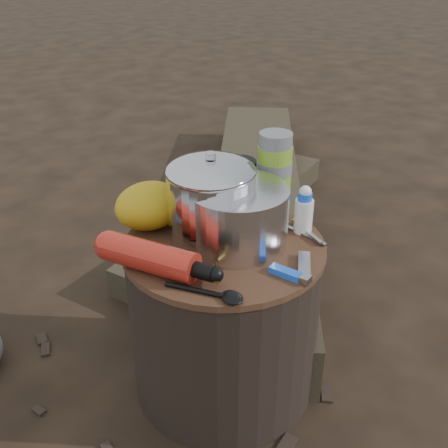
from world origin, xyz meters
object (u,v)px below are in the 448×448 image
stump (224,317)px  travel_mug (239,184)px  log_main (257,198)px  camping_pot (211,199)px  thermos (274,175)px  fuel_bottle (150,257)px

stump → travel_mug: travel_mug is taller
travel_mug → log_main: bearing=52.2°
camping_pot → travel_mug: 0.18m
stump → travel_mug: bearing=48.6°
stump → thermos: 0.37m
stump → log_main: 0.95m
fuel_bottle → log_main: bearing=10.1°
log_main → fuel_bottle: 1.14m
camping_pot → thermos: thermos is taller
camping_pot → log_main: bearing=49.3°
log_main → thermos: (-0.40, -0.66, 0.45)m
camping_pot → thermos: 0.19m
stump → fuel_bottle: size_ratio=1.67×
fuel_bottle → travel_mug: size_ratio=2.23×
log_main → travel_mug: 0.85m
stump → thermos: (0.18, 0.07, 0.32)m
stump → camping_pot: 0.32m
camping_pot → stump: bearing=-77.9°
stump → travel_mug: 0.34m
stump → travel_mug: size_ratio=3.73×
fuel_bottle → thermos: (0.37, 0.09, 0.07)m
camping_pot → fuel_bottle: (-0.18, -0.06, -0.07)m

